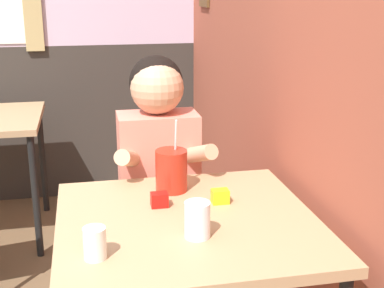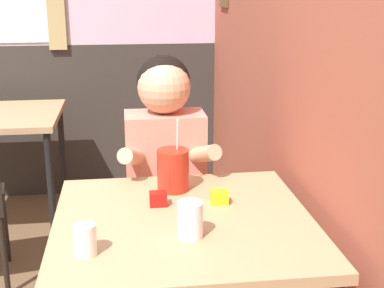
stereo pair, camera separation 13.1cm
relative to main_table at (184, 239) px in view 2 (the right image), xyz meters
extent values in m
cube|color=#9E4C38|center=(0.51, 0.94, 0.66)|extent=(0.06, 4.52, 2.70)
cube|color=#332D28|center=(-0.63, 2.23, -0.14)|extent=(5.23, 0.06, 1.10)
cube|color=tan|center=(0.00, 0.00, 0.06)|extent=(0.86, 0.83, 0.04)
cylinder|color=black|center=(-0.39, 0.37, -0.32)|extent=(0.04, 0.04, 0.73)
cylinder|color=black|center=(0.39, 0.37, -0.32)|extent=(0.04, 0.04, 0.73)
cylinder|color=black|center=(-0.61, 1.30, -0.32)|extent=(0.04, 0.04, 0.73)
cylinder|color=black|center=(-0.61, 1.96, -0.32)|extent=(0.04, 0.04, 0.73)
cylinder|color=black|center=(-0.86, 1.21, -0.47)|extent=(0.03, 0.03, 0.43)
cylinder|color=black|center=(-0.80, 0.85, -0.47)|extent=(0.03, 0.03, 0.43)
cube|color=#EA7F6B|center=(-0.01, 0.58, -0.45)|extent=(0.31, 0.20, 0.47)
cube|color=#EA7F6B|center=(-0.01, 0.58, 0.04)|extent=(0.34, 0.20, 0.52)
sphere|color=black|center=(-0.01, 0.61, 0.43)|extent=(0.23, 0.23, 0.23)
sphere|color=tan|center=(-0.01, 0.58, 0.41)|extent=(0.22, 0.22, 0.22)
cylinder|color=tan|center=(-0.15, 0.44, 0.15)|extent=(0.14, 0.27, 0.15)
cylinder|color=tan|center=(0.12, 0.44, 0.15)|extent=(0.14, 0.27, 0.15)
cylinder|color=#B22819|center=(-0.01, 0.26, 0.16)|extent=(0.12, 0.12, 0.16)
cylinder|color=white|center=(0.01, 0.26, 0.28)|extent=(0.01, 0.04, 0.14)
cylinder|color=silver|center=(0.00, -0.14, 0.13)|extent=(0.08, 0.08, 0.11)
cylinder|color=silver|center=(-0.31, -0.21, 0.12)|extent=(0.07, 0.07, 0.09)
cube|color=#B7140F|center=(-0.08, 0.12, 0.10)|extent=(0.06, 0.04, 0.05)
cube|color=yellow|center=(0.14, 0.11, 0.10)|extent=(0.06, 0.04, 0.05)
camera|label=1|loc=(-0.31, -1.60, 0.83)|focal=50.00mm
camera|label=2|loc=(-0.18, -1.62, 0.83)|focal=50.00mm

